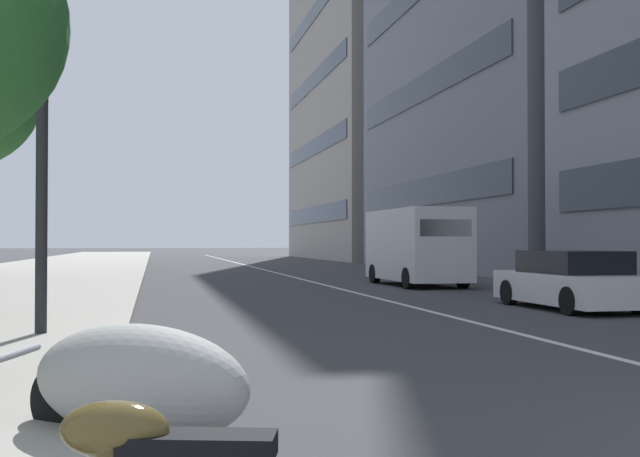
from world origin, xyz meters
The scene contains 5 objects.
sidewalk_right_plaza centered at (30.00, 11.30, 0.07)m, with size 160.00×9.59×0.15m, color #A39E93.
lane_centre_stripe centered at (35.00, 0.00, 0.00)m, with size 110.00×0.16×0.01m, color silver.
motorcycle_nearest_camera centered at (2.13, 6.22, 0.52)m, with size 1.84×1.98×0.96m.
car_approaching_light centered at (12.40, -3.40, 0.65)m, with size 4.33×1.87×1.36m.
delivery_van_ahead centered at (22.34, -3.14, 1.45)m, with size 5.58×2.27×2.73m.
Camera 1 is at (-3.72, 6.09, 1.56)m, focal length 42.85 mm.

